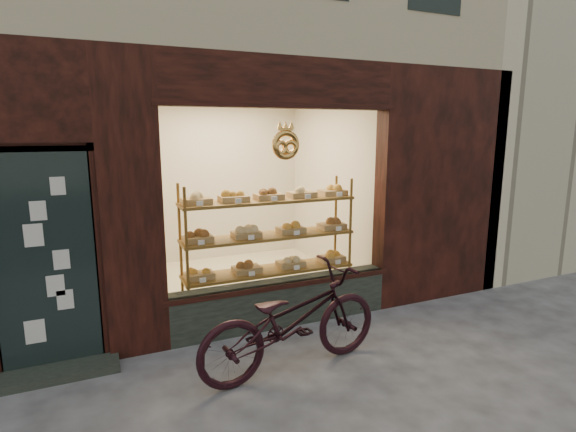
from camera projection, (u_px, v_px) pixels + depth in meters
name	position (u px, v px, depth m)	size (l,w,h in m)	color
neighbor_right	(564.00, 41.00, 11.26)	(12.00, 7.00, 9.00)	beige
display_shelf	(269.00, 245.00, 5.66)	(2.20, 0.45, 1.70)	brown
bicycle	(292.00, 320.00, 4.32)	(0.68, 1.94, 1.02)	black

